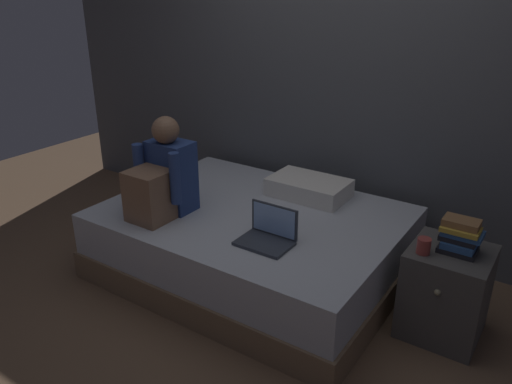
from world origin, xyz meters
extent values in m
plane|color=brown|center=(0.00, 0.00, 0.00)|extent=(8.00, 8.00, 0.00)
cube|color=#4C4F54|center=(0.00, 1.20, 1.35)|extent=(5.60, 0.10, 2.70)
cube|color=#7A6047|center=(-0.20, 0.30, 0.10)|extent=(2.00, 1.50, 0.19)
cube|color=#B2B7C1|center=(-0.20, 0.30, 0.34)|extent=(1.96, 1.46, 0.29)
cube|color=#474442|center=(1.10, 0.38, 0.27)|extent=(0.44, 0.44, 0.55)
sphere|color=gray|center=(1.10, 0.16, 0.39)|extent=(0.04, 0.04, 0.04)
cube|color=navy|center=(-0.68, 0.04, 0.72)|extent=(0.30, 0.20, 0.48)
sphere|color=brown|center=(-0.68, 0.01, 1.05)|extent=(0.18, 0.18, 0.18)
cube|color=brown|center=(-0.68, -0.18, 0.65)|extent=(0.26, 0.24, 0.34)
cylinder|color=navy|center=(-0.84, -0.10, 0.78)|extent=(0.07, 0.07, 0.34)
cylinder|color=navy|center=(-0.52, -0.10, 0.78)|extent=(0.07, 0.07, 0.34)
cube|color=#333842|center=(0.13, -0.06, 0.49)|extent=(0.32, 0.22, 0.02)
cube|color=#333842|center=(0.13, 0.06, 0.60)|extent=(0.32, 0.01, 0.20)
cube|color=#8CB2EA|center=(0.13, 0.05, 0.60)|extent=(0.29, 0.00, 0.18)
cube|color=silver|center=(-0.01, 0.75, 0.55)|extent=(0.56, 0.36, 0.13)
cube|color=black|center=(1.12, 0.38, 0.56)|extent=(0.20, 0.15, 0.03)
cube|color=#284C84|center=(1.13, 0.38, 0.59)|extent=(0.17, 0.16, 0.04)
cube|color=black|center=(1.12, 0.39, 0.63)|extent=(0.19, 0.14, 0.03)
cube|color=#284C84|center=(1.14, 0.39, 0.66)|extent=(0.21, 0.15, 0.03)
cube|color=gold|center=(1.12, 0.38, 0.68)|extent=(0.20, 0.13, 0.03)
cube|color=brown|center=(1.12, 0.40, 0.72)|extent=(0.19, 0.12, 0.04)
cylinder|color=#933833|center=(0.97, 0.26, 0.59)|extent=(0.08, 0.08, 0.09)
camera|label=1|loc=(1.56, -2.28, 1.94)|focal=35.36mm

